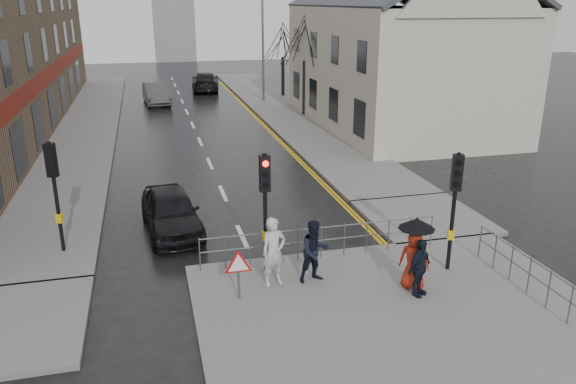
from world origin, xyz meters
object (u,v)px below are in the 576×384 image
pedestrian_d (419,268)px  car_parked (171,211)px  pedestrian_a (274,252)px  car_mid (156,93)px  pedestrian_b (315,251)px  pedestrian_with_umbrella (415,250)px

pedestrian_d → car_parked: size_ratio=0.36×
pedestrian_a → pedestrian_d: bearing=-36.6°
car_mid → pedestrian_d: bearing=-84.4°
pedestrian_b → pedestrian_with_umbrella: size_ratio=0.88×
pedestrian_d → pedestrian_with_umbrella: bearing=53.2°
pedestrian_b → car_parked: pedestrian_b is taller
pedestrian_a → car_parked: 5.25m
pedestrian_b → pedestrian_d: bearing=-40.5°
car_parked → pedestrian_b: bearing=-58.5°
pedestrian_with_umbrella → car_mid: pedestrian_with_umbrella is taller
pedestrian_b → pedestrian_with_umbrella: (2.39, -1.02, 0.23)m
pedestrian_b → pedestrian_d: pedestrian_b is taller
pedestrian_b → car_mid: 30.08m
pedestrian_with_umbrella → pedestrian_d: pedestrian_with_umbrella is taller
pedestrian_a → pedestrian_d: 3.77m
pedestrian_b → car_mid: pedestrian_b is taller
pedestrian_d → car_parked: bearing=103.0°
pedestrian_with_umbrella → pedestrian_d: 0.51m
pedestrian_a → pedestrian_with_umbrella: (3.49, -1.12, 0.16)m
pedestrian_with_umbrella → car_mid: size_ratio=0.41×
pedestrian_d → car_parked: (-5.89, 6.15, -0.19)m
pedestrian_a → pedestrian_b: size_ratio=1.08×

